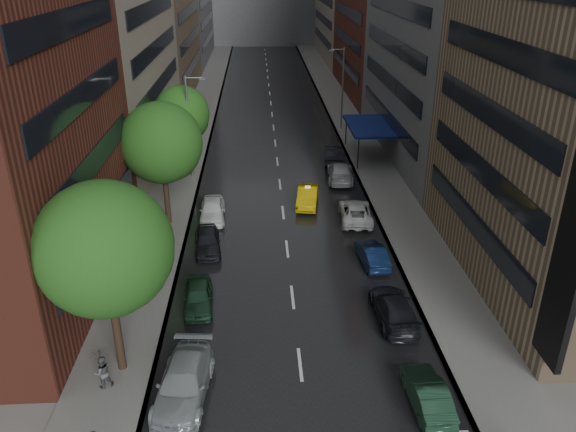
# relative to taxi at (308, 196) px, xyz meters

# --- Properties ---
(ground) EXTENTS (220.00, 220.00, 0.00)m
(ground) POSITION_rel_taxi_xyz_m (-2.03, -23.40, -0.73)
(ground) COLOR gray
(ground) RESTS_ON ground
(road) EXTENTS (14.00, 140.00, 0.01)m
(road) POSITION_rel_taxi_xyz_m (-2.03, 26.60, -0.73)
(road) COLOR black
(road) RESTS_ON ground
(sidewalk_left) EXTENTS (4.00, 140.00, 0.15)m
(sidewalk_left) POSITION_rel_taxi_xyz_m (-11.03, 26.60, -0.66)
(sidewalk_left) COLOR gray
(sidewalk_left) RESTS_ON ground
(sidewalk_right) EXTENTS (4.00, 140.00, 0.15)m
(sidewalk_right) POSITION_rel_taxi_xyz_m (6.97, 26.60, -0.66)
(sidewalk_right) COLOR gray
(sidewalk_right) RESTS_ON ground
(tree_near) EXTENTS (6.08, 6.08, 9.69)m
(tree_near) POSITION_rel_taxi_xyz_m (-10.63, -19.32, 5.90)
(tree_near) COLOR #382619
(tree_near) RESTS_ON ground
(tree_mid) EXTENTS (5.79, 5.79, 9.22)m
(tree_mid) POSITION_rel_taxi_xyz_m (-10.63, -3.00, 5.58)
(tree_mid) COLOR #382619
(tree_mid) RESTS_ON ground
(tree_far) EXTENTS (4.99, 4.99, 7.96)m
(tree_far) POSITION_rel_taxi_xyz_m (-10.63, 8.37, 4.71)
(tree_far) COLOR #382619
(tree_far) RESTS_ON ground
(taxi) EXTENTS (2.21, 4.63, 1.47)m
(taxi) POSITION_rel_taxi_xyz_m (0.00, 0.00, 0.00)
(taxi) COLOR yellow
(taxi) RESTS_ON ground
(parked_cars_left) EXTENTS (2.70, 24.09, 1.56)m
(parked_cars_left) POSITION_rel_taxi_xyz_m (-7.43, -12.31, 0.02)
(parked_cars_left) COLOR #989EA1
(parked_cars_left) RESTS_ON ground
(parked_cars_right) EXTENTS (2.67, 37.22, 1.60)m
(parked_cars_right) POSITION_rel_taxi_xyz_m (3.37, -4.02, -0.00)
(parked_cars_right) COLOR #183523
(parked_cars_right) RESTS_ON ground
(ped_black_umbrella) EXTENTS (1.00, 0.98, 2.09)m
(ped_black_umbrella) POSITION_rel_taxi_xyz_m (-11.17, -20.62, 0.65)
(ped_black_umbrella) COLOR #4F5054
(ped_black_umbrella) RESTS_ON sidewalk_left
(street_lamp_left) EXTENTS (1.74, 0.22, 9.00)m
(street_lamp_left) POSITION_rel_taxi_xyz_m (-9.75, 6.60, 4.16)
(street_lamp_left) COLOR gray
(street_lamp_left) RESTS_ON sidewalk_left
(street_lamp_right) EXTENTS (1.74, 0.22, 9.00)m
(street_lamp_right) POSITION_rel_taxi_xyz_m (5.69, 21.60, 4.16)
(street_lamp_right) COLOR gray
(street_lamp_right) RESTS_ON sidewalk_right
(awning) EXTENTS (4.00, 8.00, 3.12)m
(awning) POSITION_rel_taxi_xyz_m (6.95, 11.60, 2.40)
(awning) COLOR navy
(awning) RESTS_ON sidewalk_right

